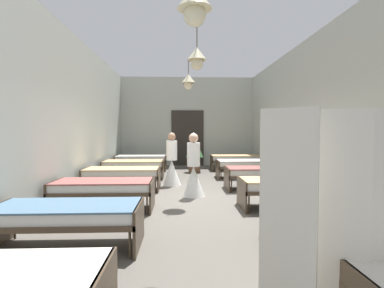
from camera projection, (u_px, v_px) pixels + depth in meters
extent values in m
cube|color=#59544C|center=(195.00, 200.00, 6.71)|extent=(6.32, 13.11, 0.10)
cube|color=#B2B7AD|center=(187.00, 122.00, 12.97)|extent=(6.12, 0.20, 3.84)
cube|color=#B2B7AD|center=(61.00, 113.00, 6.50)|extent=(0.20, 12.51, 3.84)
cube|color=#B2B7AD|center=(324.00, 114.00, 6.74)|extent=(0.20, 12.51, 3.84)
cube|color=#2D2823|center=(188.00, 138.00, 12.88)|extent=(1.40, 0.06, 2.40)
sphere|color=beige|center=(195.00, 15.00, 3.65)|extent=(0.28, 0.28, 0.28)
cylinder|color=brown|center=(197.00, 37.00, 6.54)|extent=(0.02, 0.02, 0.45)
cone|color=beige|center=(197.00, 54.00, 6.56)|extent=(0.44, 0.44, 0.28)
sphere|color=beige|center=(197.00, 64.00, 6.57)|extent=(0.28, 0.28, 0.28)
cylinder|color=brown|center=(188.00, 66.00, 9.45)|extent=(0.02, 0.02, 0.49)
cone|color=beige|center=(188.00, 78.00, 9.47)|extent=(0.44, 0.44, 0.28)
sphere|color=beige|center=(188.00, 85.00, 9.48)|extent=(0.28, 0.28, 0.28)
cylinder|color=#473828|center=(15.00, 227.00, 4.18)|extent=(0.03, 0.03, 0.34)
cylinder|color=#473828|center=(130.00, 245.00, 3.53)|extent=(0.03, 0.03, 0.34)
cylinder|color=#473828|center=(138.00, 225.00, 4.25)|extent=(0.03, 0.03, 0.34)
cube|color=#473828|center=(67.00, 220.00, 3.85)|extent=(1.90, 0.84, 0.07)
cube|color=#473828|center=(139.00, 225.00, 3.89)|extent=(0.04, 0.84, 0.57)
cube|color=white|center=(67.00, 212.00, 3.84)|extent=(1.82, 0.78, 0.14)
cube|color=slate|center=(67.00, 205.00, 3.84)|extent=(1.86, 0.82, 0.02)
cylinder|color=#473828|center=(284.00, 242.00, 3.61)|extent=(0.03, 0.03, 0.34)
cylinder|color=#473828|center=(267.00, 224.00, 4.33)|extent=(0.03, 0.03, 0.34)
cylinder|color=#473828|center=(382.00, 222.00, 4.40)|extent=(0.03, 0.03, 0.34)
cube|color=#473828|center=(338.00, 216.00, 4.00)|extent=(1.90, 0.84, 0.07)
cube|color=#473828|center=(271.00, 224.00, 3.96)|extent=(0.04, 0.84, 0.57)
cube|color=white|center=(339.00, 209.00, 3.99)|extent=(1.82, 0.78, 0.14)
cube|color=tan|center=(339.00, 203.00, 3.99)|extent=(1.86, 0.82, 0.02)
cylinder|color=#473828|center=(50.00, 206.00, 5.31)|extent=(0.03, 0.03, 0.34)
cylinder|color=#473828|center=(65.00, 197.00, 6.03)|extent=(0.03, 0.03, 0.34)
cylinder|color=#473828|center=(147.00, 205.00, 5.38)|extent=(0.03, 0.03, 0.34)
cylinder|color=#473828|center=(151.00, 196.00, 6.10)|extent=(0.03, 0.03, 0.34)
cube|color=#473828|center=(104.00, 191.00, 5.70)|extent=(1.90, 0.84, 0.07)
cube|color=#473828|center=(55.00, 196.00, 5.66)|extent=(0.04, 0.84, 0.57)
cube|color=#473828|center=(152.00, 195.00, 5.74)|extent=(0.04, 0.84, 0.57)
cube|color=white|center=(104.00, 185.00, 5.69)|extent=(1.82, 0.78, 0.14)
cube|color=#8C4C47|center=(104.00, 181.00, 5.69)|extent=(1.86, 0.82, 0.02)
cylinder|color=#473828|center=(249.00, 204.00, 5.46)|extent=(0.03, 0.03, 0.34)
cylinder|color=#473828|center=(241.00, 196.00, 6.18)|extent=(0.03, 0.03, 0.34)
cylinder|color=#473828|center=(341.00, 203.00, 5.53)|extent=(0.03, 0.03, 0.34)
cylinder|color=#473828|center=(322.00, 195.00, 6.25)|extent=(0.03, 0.03, 0.34)
cube|color=#473828|center=(288.00, 189.00, 5.85)|extent=(1.90, 0.84, 0.07)
cube|color=#473828|center=(242.00, 194.00, 5.81)|extent=(0.04, 0.84, 0.57)
cube|color=#473828|center=(334.00, 193.00, 5.89)|extent=(0.04, 0.84, 0.57)
cube|color=white|center=(288.00, 184.00, 5.84)|extent=(1.82, 0.78, 0.14)
cube|color=tan|center=(288.00, 180.00, 5.84)|extent=(1.86, 0.82, 0.02)
cylinder|color=#473828|center=(83.00, 187.00, 7.16)|extent=(0.03, 0.03, 0.34)
cylinder|color=#473828|center=(92.00, 182.00, 7.88)|extent=(0.03, 0.03, 0.34)
cylinder|color=#473828|center=(155.00, 186.00, 7.23)|extent=(0.03, 0.03, 0.34)
cylinder|color=#473828|center=(158.00, 181.00, 7.95)|extent=(0.03, 0.03, 0.34)
cube|color=#473828|center=(122.00, 176.00, 7.54)|extent=(1.90, 0.84, 0.07)
cube|color=#473828|center=(85.00, 179.00, 7.51)|extent=(0.04, 0.84, 0.57)
cube|color=#473828|center=(159.00, 179.00, 7.59)|extent=(0.04, 0.84, 0.57)
cube|color=silver|center=(122.00, 172.00, 7.54)|extent=(1.82, 0.78, 0.14)
cube|color=tan|center=(122.00, 168.00, 7.54)|extent=(1.86, 0.82, 0.02)
cylinder|color=#473828|center=(231.00, 186.00, 7.31)|extent=(0.03, 0.03, 0.34)
cylinder|color=#473828|center=(227.00, 181.00, 8.03)|extent=(0.03, 0.03, 0.34)
cylinder|color=#473828|center=(301.00, 185.00, 7.38)|extent=(0.03, 0.03, 0.34)
cylinder|color=#473828|center=(290.00, 180.00, 8.10)|extent=(0.03, 0.03, 0.34)
cube|color=#473828|center=(262.00, 175.00, 7.69)|extent=(1.90, 0.84, 0.07)
cube|color=#473828|center=(227.00, 178.00, 7.66)|extent=(0.04, 0.84, 0.57)
cube|color=#473828|center=(297.00, 178.00, 7.74)|extent=(0.04, 0.84, 0.57)
cube|color=silver|center=(262.00, 171.00, 7.69)|extent=(1.82, 0.78, 0.14)
cube|color=#8C4C47|center=(262.00, 168.00, 7.68)|extent=(1.86, 0.82, 0.02)
cylinder|color=#473828|center=(103.00, 175.00, 9.01)|extent=(0.03, 0.03, 0.34)
cylinder|color=#473828|center=(109.00, 172.00, 9.73)|extent=(0.03, 0.03, 0.34)
cylinder|color=#473828|center=(160.00, 175.00, 9.08)|extent=(0.03, 0.03, 0.34)
cylinder|color=#473828|center=(162.00, 171.00, 9.80)|extent=(0.03, 0.03, 0.34)
cube|color=#473828|center=(134.00, 167.00, 9.39)|extent=(1.90, 0.84, 0.07)
cube|color=#473828|center=(104.00, 170.00, 9.36)|extent=(0.04, 0.84, 0.57)
cube|color=#473828|center=(163.00, 169.00, 9.43)|extent=(0.04, 0.84, 0.57)
cube|color=silver|center=(134.00, 163.00, 9.39)|extent=(1.82, 0.78, 0.14)
cube|color=tan|center=(134.00, 161.00, 9.38)|extent=(1.86, 0.82, 0.02)
cylinder|color=#473828|center=(221.00, 174.00, 9.16)|extent=(0.03, 0.03, 0.34)
cylinder|color=#473828|center=(218.00, 171.00, 9.87)|extent=(0.03, 0.03, 0.34)
cylinder|color=#473828|center=(276.00, 174.00, 9.23)|extent=(0.03, 0.03, 0.34)
cylinder|color=#473828|center=(269.00, 171.00, 9.95)|extent=(0.03, 0.03, 0.34)
cube|color=#473828|center=(246.00, 166.00, 9.54)|extent=(1.90, 0.84, 0.07)
cube|color=#473828|center=(218.00, 169.00, 9.51)|extent=(0.04, 0.84, 0.57)
cube|color=#473828|center=(275.00, 169.00, 9.58)|extent=(0.04, 0.84, 0.57)
cube|color=silver|center=(246.00, 163.00, 9.54)|extent=(1.82, 0.78, 0.14)
cube|color=beige|center=(246.00, 160.00, 9.53)|extent=(1.86, 0.82, 0.02)
cylinder|color=#473828|center=(116.00, 167.00, 10.85)|extent=(0.03, 0.03, 0.34)
cylinder|color=#473828|center=(120.00, 165.00, 11.57)|extent=(0.03, 0.03, 0.34)
cylinder|color=#473828|center=(164.00, 167.00, 10.93)|extent=(0.03, 0.03, 0.34)
cylinder|color=#473828|center=(165.00, 165.00, 11.65)|extent=(0.03, 0.03, 0.34)
cube|color=#473828|center=(141.00, 161.00, 11.24)|extent=(1.90, 0.84, 0.07)
cube|color=#473828|center=(117.00, 163.00, 11.21)|extent=(0.04, 0.84, 0.57)
cube|color=#473828|center=(166.00, 163.00, 11.28)|extent=(0.04, 0.84, 0.57)
cube|color=white|center=(141.00, 158.00, 11.24)|extent=(1.82, 0.78, 0.14)
cube|color=#9E9E93|center=(141.00, 156.00, 11.23)|extent=(1.86, 0.82, 0.02)
cylinder|color=#473828|center=(214.00, 167.00, 11.00)|extent=(0.03, 0.03, 0.34)
cylinder|color=#473828|center=(212.00, 165.00, 11.72)|extent=(0.03, 0.03, 0.34)
cylinder|color=#473828|center=(260.00, 167.00, 11.08)|extent=(0.03, 0.03, 0.34)
cylinder|color=#473828|center=(255.00, 164.00, 11.79)|extent=(0.03, 0.03, 0.34)
cube|color=#473828|center=(235.00, 160.00, 11.39)|extent=(1.90, 0.84, 0.07)
cube|color=#473828|center=(211.00, 163.00, 11.36)|extent=(0.04, 0.84, 0.57)
cube|color=#473828|center=(259.00, 163.00, 11.43)|extent=(0.04, 0.84, 0.57)
cube|color=white|center=(235.00, 158.00, 11.39)|extent=(1.82, 0.78, 0.14)
cube|color=tan|center=(235.00, 156.00, 11.38)|extent=(1.86, 0.82, 0.02)
cone|color=white|center=(194.00, 181.00, 6.88)|extent=(0.52, 0.52, 0.70)
cylinder|color=white|center=(194.00, 154.00, 6.85)|extent=(0.30, 0.30, 0.55)
sphere|color=tan|center=(194.00, 138.00, 6.84)|extent=(0.22, 0.22, 0.22)
cone|color=white|center=(194.00, 135.00, 6.83)|extent=(0.18, 0.18, 0.10)
cone|color=white|center=(172.00, 173.00, 8.28)|extent=(0.52, 0.52, 0.70)
cylinder|color=white|center=(172.00, 150.00, 8.25)|extent=(0.30, 0.30, 0.55)
sphere|color=#A87A5B|center=(172.00, 137.00, 8.23)|extent=(0.22, 0.22, 0.22)
cone|color=white|center=(172.00, 134.00, 8.23)|extent=(0.18, 0.18, 0.10)
cylinder|color=brown|center=(195.00, 167.00, 10.84)|extent=(0.43, 0.43, 0.36)
cylinder|color=brown|center=(195.00, 160.00, 10.82)|extent=(0.06, 0.06, 0.20)
cone|color=#3D7A42|center=(195.00, 147.00, 10.80)|extent=(0.64, 0.64, 0.74)
cube|color=silver|center=(287.00, 225.00, 2.14)|extent=(0.34, 0.29, 1.70)
cube|color=silver|center=(339.00, 222.00, 2.22)|extent=(0.40, 0.19, 1.70)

